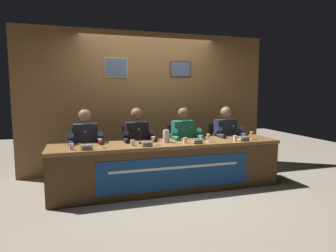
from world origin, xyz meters
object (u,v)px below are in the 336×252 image
nameplate_far_left (87,147)px  panelist_center_left (138,140)px  juice_glass_far_left (100,142)px  microphone_center_left (140,138)px  microphone_center_right (194,137)px  conference_table (170,158)px  chair_center_right (180,152)px  microphone_far_right (236,134)px  microphone_far_left (85,141)px  document_stack_far_right (242,139)px  panelist_far_right (227,136)px  panelist_center_right (185,138)px  water_cup_far_right (235,138)px  chair_far_right (222,149)px  water_cup_far_left (71,147)px  juice_glass_far_right (251,134)px  chair_far_left (86,158)px  juice_glass_center_left (153,139)px  chair_center_left (136,155)px  water_pitcher_central (166,136)px  nameplate_far_right (245,139)px  panelist_far_left (86,143)px  nameplate_center_left (147,144)px  water_cup_center_left (133,143)px  water_cup_center_right (185,141)px  nameplate_center_right (198,141)px

nameplate_far_left → panelist_center_left: panelist_center_left is taller
juice_glass_far_left → microphone_center_left: (0.60, 0.18, -0.01)m
microphone_center_right → conference_table: bearing=-170.3°
chair_center_right → microphone_far_right: 1.02m
panelist_center_left → microphone_center_right: bearing=-25.6°
microphone_far_left → document_stack_far_right: microphone_far_left is taller
panelist_far_right → document_stack_far_right: bearing=-87.8°
panelist_center_right → water_cup_far_right: size_ratio=14.63×
chair_far_right → document_stack_far_right: (0.02, -0.65, 0.29)m
water_cup_far_left → juice_glass_far_right: (2.78, 0.06, 0.05)m
conference_table → chair_far_left: bearing=151.2°
microphone_far_left → panelist_far_right: 2.45m
microphone_far_left → chair_center_right: 1.75m
juice_glass_center_left → juice_glass_far_right: size_ratio=1.00×
chair_center_left → juice_glass_center_left: bearing=-80.0°
microphone_far_left → water_pitcher_central: 1.19m
nameplate_far_left → water_cup_far_left: bearing=158.8°
juice_glass_center_left → water_cup_far_right: bearing=-0.5°
microphone_center_right → document_stack_far_right: microphone_center_right is taller
nameplate_far_right → water_pitcher_central: size_ratio=0.78×
chair_far_left → panelist_center_right: size_ratio=0.74×
water_pitcher_central → document_stack_far_right: size_ratio=0.96×
panelist_far_left → nameplate_center_left: panelist_far_left is taller
microphone_far_left → juice_glass_far_right: size_ratio=1.74×
microphone_center_right → panelist_far_right: (0.79, 0.39, -0.08)m
water_cup_far_left → microphone_center_right: (1.82, 0.15, 0.04)m
water_cup_far_left → nameplate_center_left: size_ratio=0.53×
juice_glass_far_right → water_cup_center_left: bearing=180.0°
panelist_center_right → water_pitcher_central: (-0.43, -0.36, 0.10)m
microphone_far_left → water_pitcher_central: (1.19, -0.01, 0.02)m
microphone_center_right → chair_far_right: bearing=36.8°
nameplate_center_left → juice_glass_far_left: bearing=170.2°
nameplate_far_right → juice_glass_far_right: 0.24m
conference_table → chair_far_left: size_ratio=3.83×
panelist_far_right → chair_far_left: bearing=175.3°
chair_center_left → microphone_center_left: size_ratio=4.24×
juice_glass_far_left → document_stack_far_right: juice_glass_far_left is taller
chair_far_right → water_cup_center_right: bearing=-144.5°
panelist_center_left → chair_center_left: bearing=90.0°
chair_far_left → water_cup_center_right: chair_far_left is taller
panelist_center_right → microphone_far_right: (0.76, -0.39, 0.08)m
chair_center_left → nameplate_far_left: bearing=-134.7°
water_cup_far_left → water_cup_center_right: (1.63, 0.05, 0.00)m
microphone_center_left → panelist_far_left: bearing=157.6°
chair_far_left → panelist_far_right: panelist_far_right is taller
chair_far_left → nameplate_center_right: bearing=-27.1°
water_cup_far_right → microphone_far_right: microphone_far_right is taller
chair_far_right → nameplate_far_right: bearing=-91.9°
chair_far_right → microphone_far_right: 0.69m
juice_glass_far_right → microphone_center_left: bearing=174.9°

